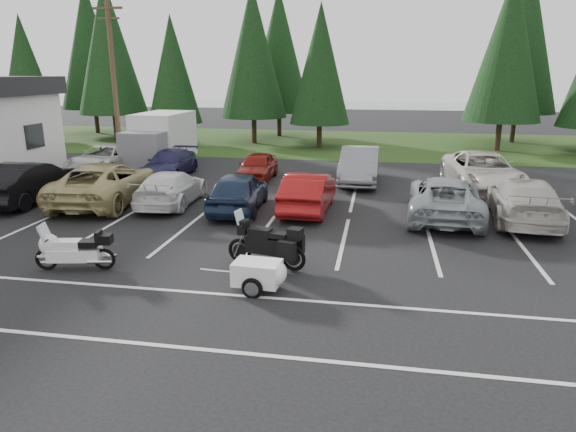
# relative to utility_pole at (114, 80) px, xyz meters

# --- Properties ---
(ground) EXTENTS (120.00, 120.00, 0.00)m
(ground) POSITION_rel_utility_pole_xyz_m (10.00, -12.00, -4.70)
(ground) COLOR black
(ground) RESTS_ON ground
(grass_strip) EXTENTS (80.00, 16.00, 0.01)m
(grass_strip) POSITION_rel_utility_pole_xyz_m (10.00, 12.00, -4.69)
(grass_strip) COLOR #1C3410
(grass_strip) RESTS_ON ground
(lake_water) EXTENTS (70.00, 50.00, 0.02)m
(lake_water) POSITION_rel_utility_pole_xyz_m (14.00, 43.00, -4.70)
(lake_water) COLOR slate
(lake_water) RESTS_ON ground
(utility_pole) EXTENTS (1.60, 0.26, 9.00)m
(utility_pole) POSITION_rel_utility_pole_xyz_m (0.00, 0.00, 0.00)
(utility_pole) COLOR #473321
(utility_pole) RESTS_ON ground
(box_truck) EXTENTS (2.40, 5.60, 2.90)m
(box_truck) POSITION_rel_utility_pole_xyz_m (2.00, 0.50, -3.25)
(box_truck) COLOR silver
(box_truck) RESTS_ON ground
(stall_markings) EXTENTS (32.00, 16.00, 0.01)m
(stall_markings) POSITION_rel_utility_pole_xyz_m (10.00, -10.00, -4.69)
(stall_markings) COLOR silver
(stall_markings) RESTS_ON ground
(conifer_1) EXTENTS (3.96, 3.96, 9.22)m
(conifer_1) POSITION_rel_utility_pole_xyz_m (-12.00, 9.20, 0.69)
(conifer_1) COLOR #332316
(conifer_1) RESTS_ON ground
(conifer_2) EXTENTS (5.10, 5.10, 11.89)m
(conifer_2) POSITION_rel_utility_pole_xyz_m (-6.00, 10.80, 2.25)
(conifer_2) COLOR #332316
(conifer_2) RESTS_ON ground
(conifer_3) EXTENTS (3.87, 3.87, 9.02)m
(conifer_3) POSITION_rel_utility_pole_xyz_m (-0.50, 9.40, 0.57)
(conifer_3) COLOR #332316
(conifer_3) RESTS_ON ground
(conifer_4) EXTENTS (4.80, 4.80, 11.17)m
(conifer_4) POSITION_rel_utility_pole_xyz_m (5.00, 10.90, 1.83)
(conifer_4) COLOR #332316
(conifer_4) RESTS_ON ground
(conifer_5) EXTENTS (4.14, 4.14, 9.63)m
(conifer_5) POSITION_rel_utility_pole_xyz_m (10.00, 9.60, 0.93)
(conifer_5) COLOR #332316
(conifer_5) RESTS_ON ground
(conifer_6) EXTENTS (4.93, 4.93, 11.48)m
(conifer_6) POSITION_rel_utility_pole_xyz_m (22.00, 10.10, 2.01)
(conifer_6) COLOR #332316
(conifer_6) RESTS_ON ground
(conifer_back_a) EXTENTS (5.28, 5.28, 12.30)m
(conifer_back_a) POSITION_rel_utility_pole_xyz_m (-10.00, 15.00, 2.49)
(conifer_back_a) COLOR #332316
(conifer_back_a) RESTS_ON ground
(conifer_back_b) EXTENTS (4.97, 4.97, 11.58)m
(conifer_back_b) POSITION_rel_utility_pole_xyz_m (6.00, 15.50, 2.07)
(conifer_back_b) COLOR #332316
(conifer_back_b) RESTS_ON ground
(conifer_back_c) EXTENTS (5.50, 5.50, 12.81)m
(conifer_back_c) POSITION_rel_utility_pole_xyz_m (24.00, 14.80, 2.80)
(conifer_back_c) COLOR #332316
(conifer_back_c) RESTS_ON ground
(car_near_1) EXTENTS (1.90, 5.08, 1.66)m
(car_near_1) POSITION_rel_utility_pole_xyz_m (0.27, -8.14, -3.87)
(car_near_1) COLOR black
(car_near_1) RESTS_ON ground
(car_near_2) EXTENTS (3.34, 6.23, 1.66)m
(car_near_2) POSITION_rel_utility_pole_xyz_m (3.41, -7.77, -3.87)
(car_near_2) COLOR tan
(car_near_2) RESTS_ON ground
(car_near_3) EXTENTS (2.13, 4.75, 1.35)m
(car_near_3) POSITION_rel_utility_pole_xyz_m (6.10, -7.52, -4.02)
(car_near_3) COLOR silver
(car_near_3) RESTS_ON ground
(car_near_4) EXTENTS (2.06, 4.55, 1.52)m
(car_near_4) POSITION_rel_utility_pole_xyz_m (8.98, -7.96, -3.94)
(car_near_4) COLOR #1A2841
(car_near_4) RESTS_ON ground
(car_near_5) EXTENTS (1.70, 4.57, 1.49)m
(car_near_5) POSITION_rel_utility_pole_xyz_m (11.61, -7.55, -3.95)
(car_near_5) COLOR maroon
(car_near_5) RESTS_ON ground
(car_near_6) EXTENTS (2.92, 5.61, 1.51)m
(car_near_6) POSITION_rel_utility_pole_xyz_m (16.60, -7.65, -3.94)
(car_near_6) COLOR gray
(car_near_6) RESTS_ON ground
(car_near_7) EXTENTS (2.67, 5.52, 1.55)m
(car_near_7) POSITION_rel_utility_pole_xyz_m (19.28, -7.61, -3.92)
(car_near_7) COLOR #B6AFA6
(car_near_7) RESTS_ON ground
(car_far_0) EXTENTS (2.54, 5.24, 1.44)m
(car_far_0) POSITION_rel_utility_pole_xyz_m (0.06, -1.70, -3.98)
(car_far_0) COLOR silver
(car_far_0) RESTS_ON ground
(car_far_1) EXTENTS (2.01, 4.64, 1.33)m
(car_far_1) POSITION_rel_utility_pole_xyz_m (3.81, -2.23, -4.03)
(car_far_1) COLOR #1B1A42
(car_far_1) RESTS_ON ground
(car_far_2) EXTENTS (1.59, 3.89, 1.32)m
(car_far_2) POSITION_rel_utility_pole_xyz_m (8.34, -2.18, -4.04)
(car_far_2) COLOR maroon
(car_far_2) RESTS_ON ground
(car_far_3) EXTENTS (1.79, 5.05, 1.66)m
(car_far_3) POSITION_rel_utility_pole_xyz_m (13.29, -1.95, -3.87)
(car_far_3) COLOR slate
(car_far_3) RESTS_ON ground
(car_far_4) EXTENTS (3.22, 6.12, 1.64)m
(car_far_4) POSITION_rel_utility_pole_xyz_m (18.79, -2.45, -3.88)
(car_far_4) COLOR beige
(car_far_4) RESTS_ON ground
(touring_motorcycle) EXTENTS (2.45, 1.17, 1.30)m
(touring_motorcycle) POSITION_rel_utility_pole_xyz_m (6.30, -14.65, -4.05)
(touring_motorcycle) COLOR silver
(touring_motorcycle) RESTS_ON ground
(cargo_trailer) EXTENTS (1.68, 1.02, 0.75)m
(cargo_trailer) POSITION_rel_utility_pole_xyz_m (11.41, -15.10, -4.32)
(cargo_trailer) COLOR white
(cargo_trailer) RESTS_ON ground
(adventure_motorcycle) EXTENTS (2.68, 1.43, 1.55)m
(adventure_motorcycle) POSITION_rel_utility_pole_xyz_m (11.27, -13.53, -3.92)
(adventure_motorcycle) COLOR black
(adventure_motorcycle) RESTS_ON ground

